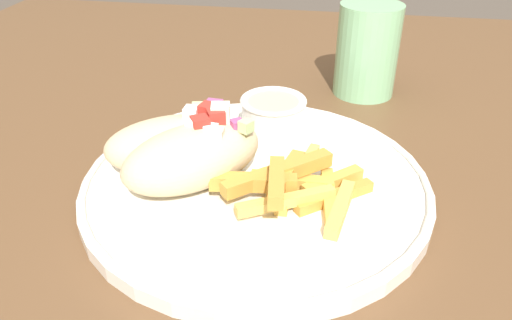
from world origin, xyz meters
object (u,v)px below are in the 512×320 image
sauce_ramekin (273,114)px  plate (256,183)px  pita_sandwich_near (194,156)px  water_glass (367,54)px  pita_sandwich_far (181,143)px  fries_pile (296,184)px

sauce_ramekin → plate: bearing=-91.5°
pita_sandwich_near → water_glass: bearing=14.6°
plate → pita_sandwich_far: pita_sandwich_far is taller
pita_sandwich_far → plate: bearing=-28.5°
pita_sandwich_near → water_glass: water_glass is taller
plate → pita_sandwich_near: size_ratio=2.18×
sauce_ramekin → water_glass: size_ratio=0.60×
pita_sandwich_near → pita_sandwich_far: pita_sandwich_far is taller
plate → fries_pile: 0.05m
fries_pile → water_glass: water_glass is taller
pita_sandwich_near → pita_sandwich_far: bearing=85.0°
pita_sandwich_far → fries_pile: bearing=-36.8°
plate → pita_sandwich_far: size_ratio=2.04×
pita_sandwich_far → sauce_ramekin: 0.11m
plate → sauce_ramekin: sauce_ramekin is taller
water_glass → sauce_ramekin: bearing=-121.7°
plate → fries_pile: fries_pile is taller
pita_sandwich_near → plate: bearing=-31.2°
pita_sandwich_near → fries_pile: size_ratio=1.04×
pita_sandwich_near → sauce_ramekin: bearing=16.8°
pita_sandwich_near → pita_sandwich_far: 0.03m
plate → pita_sandwich_near: (-0.05, -0.01, 0.03)m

